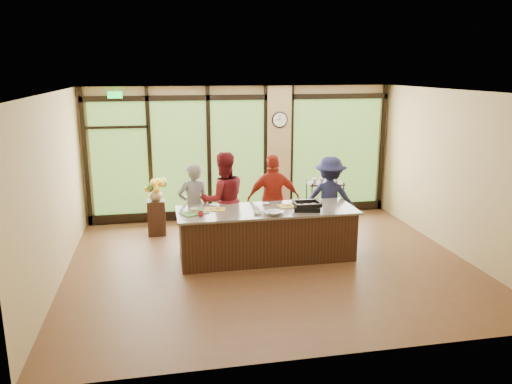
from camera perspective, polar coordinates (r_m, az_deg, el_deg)
name	(u,v)px	position (r m, az deg, el deg)	size (l,w,h in m)	color
floor	(270,264)	(8.94, 1.61, -8.18)	(7.00, 7.00, 0.00)	brown
ceiling	(271,92)	(8.30, 1.75, 11.40)	(7.00, 7.00, 0.00)	silver
back_wall	(242,153)	(11.39, -1.65, 4.49)	(7.00, 7.00, 0.00)	tan
left_wall	(54,191)	(8.46, -22.12, 0.15)	(6.00, 6.00, 0.00)	tan
right_wall	(457,173)	(9.86, 21.95, 2.00)	(6.00, 6.00, 0.00)	tan
window_wall	(249,158)	(11.39, -0.79, 3.95)	(6.90, 0.12, 3.00)	tan
island_base	(267,235)	(9.06, 1.21, -4.91)	(3.10, 1.00, 0.88)	black
countertop	(267,210)	(8.93, 1.23, -2.11)	(3.20, 1.10, 0.04)	slate
wall_clock	(280,120)	(11.33, 2.73, 8.25)	(0.36, 0.04, 0.36)	black
cook_left	(194,206)	(9.49, -7.12, -1.64)	(0.61, 0.40, 1.67)	gray
cook_midleft	(224,200)	(9.55, -3.73, -0.91)	(0.90, 0.70, 1.85)	maroon
cook_midright	(273,200)	(9.71, 2.00, -0.88)	(1.04, 0.43, 1.77)	maroon
cook_right	(330,199)	(10.04, 8.40, -0.75)	(1.09, 0.63, 1.69)	#1C1D3D
roasting_pan	(307,208)	(8.90, 5.83, -1.83)	(0.45, 0.35, 0.08)	black
mixing_bowl	(274,213)	(8.56, 2.06, -2.44)	(0.29, 0.29, 0.07)	silver
cutting_board_left	(194,213)	(8.74, -7.10, -2.39)	(0.43, 0.32, 0.01)	#397C2D
cutting_board_center	(215,209)	(8.93, -4.75, -1.98)	(0.37, 0.28, 0.01)	gold
cutting_board_right	(289,206)	(9.14, 3.78, -1.59)	(0.38, 0.29, 0.01)	gold
prep_bowl_near	(195,210)	(8.87, -7.00, -2.01)	(0.16, 0.16, 0.05)	white
prep_bowl_mid	(257,213)	(8.62, 0.15, -2.40)	(0.14, 0.14, 0.04)	white
prep_bowl_far	(265,204)	(9.22, 1.08, -1.36)	(0.13, 0.13, 0.03)	white
red_ramekin	(201,214)	(8.56, -6.34, -2.49)	(0.10, 0.10, 0.08)	red
flower_stand	(157,217)	(10.56, -11.28, -2.86)	(0.36, 0.36, 0.73)	black
flower_vase	(155,194)	(10.43, -11.41, -0.19)	(0.28, 0.28, 0.29)	#9A8154
bar_cart	(325,197)	(11.01, 7.85, -0.56)	(0.81, 0.51, 1.06)	black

